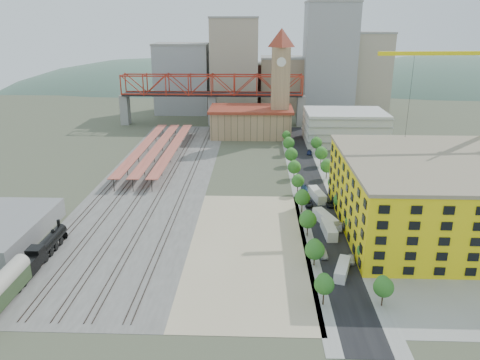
{
  "coord_description": "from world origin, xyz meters",
  "views": [
    {
      "loc": [
        -2.52,
        -131.6,
        51.09
      ],
      "look_at": [
        -6.77,
        -11.72,
        10.0
      ],
      "focal_mm": 35.0,
      "sensor_mm": 36.0,
      "label": 1
    }
  ],
  "objects_px": {
    "site_trailer_a": "(342,269)",
    "site_trailer_b": "(329,229)",
    "car_0": "(322,249)",
    "construction_building": "(432,195)",
    "site_trailer_c": "(325,219)",
    "locomotive": "(43,250)",
    "site_trailer_d": "(317,195)",
    "clock_tower": "(281,74)"
  },
  "relations": [
    {
      "from": "construction_building",
      "to": "car_0",
      "type": "bearing_deg",
      "value": -155.01
    },
    {
      "from": "site_trailer_a",
      "to": "car_0",
      "type": "distance_m",
      "value": 10.52
    },
    {
      "from": "clock_tower",
      "to": "site_trailer_b",
      "type": "xyz_separation_m",
      "value": [
        8.0,
        -103.92,
        -27.33
      ]
    },
    {
      "from": "construction_building",
      "to": "locomotive",
      "type": "bearing_deg",
      "value": -168.28
    },
    {
      "from": "site_trailer_b",
      "to": "site_trailer_d",
      "type": "relative_size",
      "value": 0.97
    },
    {
      "from": "site_trailer_b",
      "to": "car_0",
      "type": "distance_m",
      "value": 10.07
    },
    {
      "from": "clock_tower",
      "to": "construction_building",
      "type": "height_order",
      "value": "clock_tower"
    },
    {
      "from": "car_0",
      "to": "clock_tower",
      "type": "bearing_deg",
      "value": 87.06
    },
    {
      "from": "site_trailer_b",
      "to": "site_trailer_c",
      "type": "xyz_separation_m",
      "value": [
        0.0,
        6.51,
        0.02
      ]
    },
    {
      "from": "site_trailer_b",
      "to": "car_0",
      "type": "relative_size",
      "value": 2.35
    },
    {
      "from": "locomotive",
      "to": "site_trailer_c",
      "type": "xyz_separation_m",
      "value": [
        66.0,
        21.67,
        -0.85
      ]
    },
    {
      "from": "locomotive",
      "to": "site_trailer_b",
      "type": "xyz_separation_m",
      "value": [
        66.0,
        15.17,
        -0.87
      ]
    },
    {
      "from": "car_0",
      "to": "site_trailer_c",
      "type": "bearing_deg",
      "value": 73.98
    },
    {
      "from": "construction_building",
      "to": "locomotive",
      "type": "xyz_separation_m",
      "value": [
        -92.0,
        -19.09,
        -7.17
      ]
    },
    {
      "from": "site_trailer_c",
      "to": "site_trailer_d",
      "type": "height_order",
      "value": "site_trailer_d"
    },
    {
      "from": "site_trailer_c",
      "to": "car_0",
      "type": "xyz_separation_m",
      "value": [
        -3.0,
        -16.1,
        -0.66
      ]
    },
    {
      "from": "site_trailer_d",
      "to": "site_trailer_b",
      "type": "bearing_deg",
      "value": -100.37
    },
    {
      "from": "construction_building",
      "to": "site_trailer_d",
      "type": "bearing_deg",
      "value": 141.96
    },
    {
      "from": "locomotive",
      "to": "car_0",
      "type": "relative_size",
      "value": 5.64
    },
    {
      "from": "site_trailer_a",
      "to": "site_trailer_c",
      "type": "bearing_deg",
      "value": 107.65
    },
    {
      "from": "locomotive",
      "to": "site_trailer_a",
      "type": "xyz_separation_m",
      "value": [
        66.0,
        -4.5,
        -1.02
      ]
    },
    {
      "from": "clock_tower",
      "to": "site_trailer_c",
      "type": "height_order",
      "value": "clock_tower"
    },
    {
      "from": "site_trailer_a",
      "to": "car_0",
      "type": "relative_size",
      "value": 2.09
    },
    {
      "from": "construction_building",
      "to": "locomotive",
      "type": "distance_m",
      "value": 94.23
    },
    {
      "from": "car_0",
      "to": "site_trailer_a",
      "type": "bearing_deg",
      "value": -78.88
    },
    {
      "from": "site_trailer_b",
      "to": "car_0",
      "type": "height_order",
      "value": "site_trailer_b"
    },
    {
      "from": "locomotive",
      "to": "clock_tower",
      "type": "bearing_deg",
      "value": 64.03
    },
    {
      "from": "construction_building",
      "to": "site_trailer_c",
      "type": "distance_m",
      "value": 27.33
    },
    {
      "from": "site_trailer_b",
      "to": "site_trailer_a",
      "type": "bearing_deg",
      "value": -92.93
    },
    {
      "from": "site_trailer_c",
      "to": "site_trailer_b",
      "type": "bearing_deg",
      "value": -109.15
    },
    {
      "from": "construction_building",
      "to": "locomotive",
      "type": "height_order",
      "value": "construction_building"
    },
    {
      "from": "clock_tower",
      "to": "locomotive",
      "type": "bearing_deg",
      "value": -115.97
    },
    {
      "from": "locomotive",
      "to": "site_trailer_c",
      "type": "height_order",
      "value": "locomotive"
    },
    {
      "from": "site_trailer_b",
      "to": "site_trailer_d",
      "type": "xyz_separation_m",
      "value": [
        0.0,
        24.27,
        0.04
      ]
    },
    {
      "from": "locomotive",
      "to": "site_trailer_a",
      "type": "distance_m",
      "value": 66.16
    },
    {
      "from": "construction_building",
      "to": "locomotive",
      "type": "relative_size",
      "value": 2.11
    },
    {
      "from": "car_0",
      "to": "locomotive",
      "type": "bearing_deg",
      "value": 179.59
    },
    {
      "from": "locomotive",
      "to": "site_trailer_c",
      "type": "distance_m",
      "value": 69.47
    },
    {
      "from": "site_trailer_a",
      "to": "site_trailer_b",
      "type": "relative_size",
      "value": 0.89
    },
    {
      "from": "site_trailer_a",
      "to": "site_trailer_b",
      "type": "xyz_separation_m",
      "value": [
        0.0,
        19.66,
        0.15
      ]
    },
    {
      "from": "locomotive",
      "to": "site_trailer_d",
      "type": "relative_size",
      "value": 2.34
    },
    {
      "from": "site_trailer_d",
      "to": "site_trailer_a",
      "type": "bearing_deg",
      "value": -100.37
    }
  ]
}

